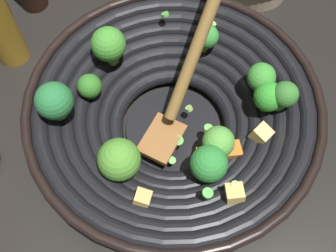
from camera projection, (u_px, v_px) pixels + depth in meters
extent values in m
plane|color=black|center=(173.00, 130.00, 0.67)|extent=(4.00, 4.00, 0.00)
cylinder|color=black|center=(173.00, 129.00, 0.66)|extent=(0.15, 0.15, 0.01)
torus|color=black|center=(173.00, 125.00, 0.65)|extent=(0.21, 0.21, 0.03)
torus|color=black|center=(173.00, 122.00, 0.64)|extent=(0.24, 0.24, 0.03)
torus|color=black|center=(174.00, 119.00, 0.63)|extent=(0.28, 0.28, 0.03)
torus|color=black|center=(174.00, 116.00, 0.62)|extent=(0.31, 0.31, 0.03)
torus|color=black|center=(174.00, 113.00, 0.61)|extent=(0.34, 0.34, 0.03)
torus|color=black|center=(174.00, 110.00, 0.61)|extent=(0.38, 0.38, 0.03)
torus|color=black|center=(174.00, 107.00, 0.60)|extent=(0.41, 0.41, 0.03)
torus|color=black|center=(174.00, 104.00, 0.59)|extent=(0.43, 0.43, 0.01)
cylinder|color=#6BB24F|center=(205.00, 47.00, 0.66)|extent=(0.02, 0.01, 0.02)
sphere|color=#388F3A|center=(206.00, 36.00, 0.64)|extent=(0.04, 0.04, 0.04)
cylinder|color=#579D47|center=(122.00, 169.00, 0.59)|extent=(0.03, 0.03, 0.02)
sphere|color=#519630|center=(119.00, 160.00, 0.56)|extent=(0.06, 0.06, 0.06)
cylinder|color=#589A4B|center=(207.00, 171.00, 0.59)|extent=(0.02, 0.03, 0.02)
sphere|color=#2D8736|center=(209.00, 164.00, 0.56)|extent=(0.05, 0.05, 0.05)
cylinder|color=#75AF4E|center=(93.00, 93.00, 0.64)|extent=(0.02, 0.02, 0.02)
sphere|color=#327625|center=(90.00, 84.00, 0.61)|extent=(0.04, 0.04, 0.04)
cylinder|color=#76A052|center=(265.00, 105.00, 0.61)|extent=(0.02, 0.02, 0.01)
sphere|color=green|center=(269.00, 97.00, 0.59)|extent=(0.04, 0.04, 0.04)
cylinder|color=#70A93F|center=(216.00, 150.00, 0.61)|extent=(0.03, 0.03, 0.02)
sphere|color=#57A340|center=(218.00, 142.00, 0.58)|extent=(0.05, 0.05, 0.05)
cylinder|color=#74AB4C|center=(111.00, 58.00, 0.65)|extent=(0.03, 0.03, 0.03)
sphere|color=#429330|center=(108.00, 44.00, 0.62)|extent=(0.05, 0.05, 0.05)
cylinder|color=#64B24F|center=(59.00, 111.00, 0.58)|extent=(0.03, 0.03, 0.02)
sphere|color=#28743A|center=(54.00, 101.00, 0.56)|extent=(0.05, 0.05, 0.05)
cylinder|color=#658F4B|center=(258.00, 86.00, 0.62)|extent=(0.02, 0.02, 0.01)
sphere|color=#3C9034|center=(261.00, 77.00, 0.60)|extent=(0.04, 0.04, 0.04)
cylinder|color=#74C153|center=(281.00, 104.00, 0.60)|extent=(0.02, 0.03, 0.02)
sphere|color=#34762E|center=(285.00, 94.00, 0.58)|extent=(0.04, 0.04, 0.04)
cube|color=#C68B34|center=(203.00, 161.00, 0.61)|extent=(0.03, 0.03, 0.03)
cube|color=#BF6D24|center=(231.00, 151.00, 0.61)|extent=(0.04, 0.04, 0.03)
cube|color=#E6C269|center=(235.00, 194.00, 0.54)|extent=(0.03, 0.03, 0.03)
cube|color=#DDBF72|center=(261.00, 134.00, 0.60)|extent=(0.04, 0.03, 0.03)
cube|color=#DEB360|center=(142.00, 199.00, 0.55)|extent=(0.02, 0.02, 0.03)
cylinder|color=#99D166|center=(189.00, 109.00, 0.63)|extent=(0.02, 0.01, 0.01)
cylinder|color=#56B247|center=(178.00, 141.00, 0.61)|extent=(0.02, 0.02, 0.01)
cylinder|color=#6BC651|center=(172.00, 160.00, 0.61)|extent=(0.02, 0.02, 0.01)
cylinder|color=#6BC651|center=(208.00, 129.00, 0.61)|extent=(0.02, 0.02, 0.01)
cylinder|color=#99D166|center=(212.00, 24.00, 0.66)|extent=(0.02, 0.02, 0.01)
cylinder|color=#56B247|center=(165.00, 14.00, 0.65)|extent=(0.02, 0.02, 0.01)
cylinder|color=#99D166|center=(235.00, 185.00, 0.54)|extent=(0.02, 0.02, 0.01)
cylinder|color=#6BC651|center=(260.00, 79.00, 0.63)|extent=(0.01, 0.01, 0.01)
cylinder|color=#56B247|center=(208.00, 193.00, 0.53)|extent=(0.02, 0.02, 0.01)
cube|color=brown|center=(162.00, 139.00, 0.62)|extent=(0.06, 0.08, 0.01)
cylinder|color=olive|center=(204.00, 27.00, 0.56)|extent=(0.06, 0.21, 0.20)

